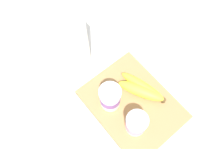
{
  "coord_description": "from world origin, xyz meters",
  "views": [
    {
      "loc": [
        -0.14,
        0.2,
        0.75
      ],
      "look_at": [
        0.1,
        0.0,
        0.07
      ],
      "focal_mm": 38.32,
      "sensor_mm": 36.0,
      "label": 1
    }
  ],
  "objects": [
    {
      "name": "cutting_board",
      "position": [
        0.0,
        0.0,
        0.01
      ],
      "size": [
        0.3,
        0.24,
        0.02
      ],
      "primitive_type": "cube",
      "color": "#A37A4C",
      "rests_on": "ground_plane"
    },
    {
      "name": "cereal_box",
      "position": [
        0.3,
        0.04,
        0.15
      ],
      "size": [
        0.18,
        0.08,
        0.29
      ],
      "primitive_type": "cube",
      "rotation": [
        0.0,
        0.0,
        0.06
      ],
      "color": "white",
      "rests_on": "ground_plane"
    },
    {
      "name": "yogurt_cup_back",
      "position": [
        0.05,
        0.05,
        0.07
      ],
      "size": [
        0.07,
        0.07,
        0.1
      ],
      "color": "white",
      "rests_on": "cutting_board"
    },
    {
      "name": "banana_bunch",
      "position": [
        0.02,
        -0.05,
        0.04
      ],
      "size": [
        0.17,
        0.11,
        0.03
      ],
      "color": "yellow",
      "rests_on": "cutting_board"
    },
    {
      "name": "yogurt_cup_front",
      "position": [
        -0.06,
        0.04,
        0.06
      ],
      "size": [
        0.07,
        0.07,
        0.08
      ],
      "color": "white",
      "rests_on": "cutting_board"
    },
    {
      "name": "ground_plane",
      "position": [
        0.0,
        0.0,
        0.0
      ],
      "size": [
        2.4,
        2.4,
        0.0
      ],
      "primitive_type": "plane",
      "color": "silver"
    }
  ]
}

